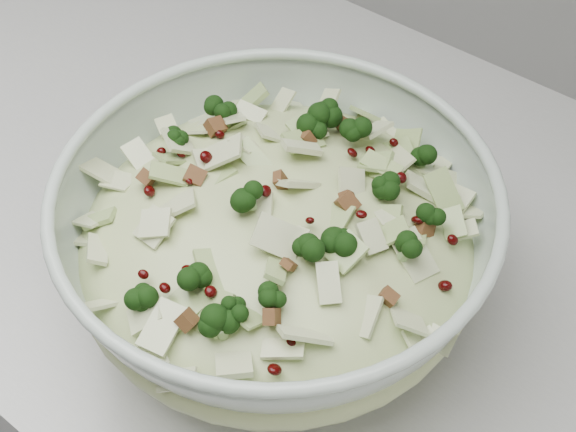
% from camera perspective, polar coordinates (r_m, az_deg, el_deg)
% --- Properties ---
extents(mixing_bowl, '(0.34, 0.34, 0.13)m').
position_cam_1_polar(mixing_bowl, '(0.58, -0.82, -1.98)').
color(mixing_bowl, '#ABBCAE').
rests_on(mixing_bowl, counter).
extents(salad, '(0.32, 0.32, 0.13)m').
position_cam_1_polar(salad, '(0.57, -0.84, -0.67)').
color(salad, '#B3BB80').
rests_on(salad, mixing_bowl).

